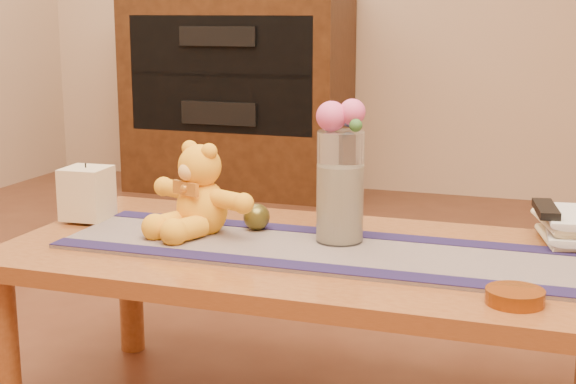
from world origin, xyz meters
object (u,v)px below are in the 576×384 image
(glass_vase, at_px, (340,187))
(amber_dish, at_px, (515,297))
(teddy_bear, at_px, (202,190))
(book_bottom, at_px, (543,239))
(pillar_candle, at_px, (87,193))
(bronze_ball, at_px, (257,217))
(tv_remote, at_px, (546,209))

(glass_vase, bearing_deg, amber_dish, -34.17)
(glass_vase, bearing_deg, teddy_bear, -176.24)
(amber_dish, bearing_deg, glass_vase, 145.83)
(book_bottom, bearing_deg, pillar_candle, 175.20)
(bronze_ball, distance_m, book_bottom, 0.69)
(bronze_ball, height_order, tv_remote, tv_remote)
(tv_remote, bearing_deg, teddy_bear, -177.34)
(book_bottom, xyz_separation_m, tv_remote, (0.00, -0.01, 0.07))
(glass_vase, relative_size, amber_dish, 2.35)
(teddy_bear, bearing_deg, amber_dish, 3.79)
(glass_vase, height_order, bronze_ball, glass_vase)
(bronze_ball, bearing_deg, book_bottom, 11.31)
(pillar_candle, height_order, bronze_ball, pillar_candle)
(tv_remote, xyz_separation_m, amber_dish, (-0.03, -0.44, -0.07))
(pillar_candle, xyz_separation_m, bronze_ball, (0.46, 0.03, -0.03))
(amber_dish, bearing_deg, teddy_bear, 160.97)
(glass_vase, bearing_deg, book_bottom, 20.40)
(glass_vase, height_order, book_bottom, glass_vase)
(glass_vase, relative_size, tv_remote, 1.62)
(book_bottom, bearing_deg, teddy_bear, -179.64)
(bronze_ball, distance_m, tv_remote, 0.69)
(book_bottom, bearing_deg, glass_vase, -172.74)
(bronze_ball, xyz_separation_m, amber_dish, (0.64, -0.32, -0.03))
(book_bottom, bearing_deg, amber_dish, -107.08)
(pillar_candle, xyz_separation_m, amber_dish, (1.10, -0.29, -0.06))
(pillar_candle, bearing_deg, bronze_ball, 3.90)
(bronze_ball, relative_size, book_bottom, 0.30)
(teddy_bear, relative_size, glass_vase, 1.19)
(pillar_candle, relative_size, tv_remote, 0.84)
(teddy_bear, distance_m, pillar_candle, 0.34)
(pillar_candle, height_order, book_bottom, pillar_candle)
(pillar_candle, height_order, amber_dish, pillar_candle)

